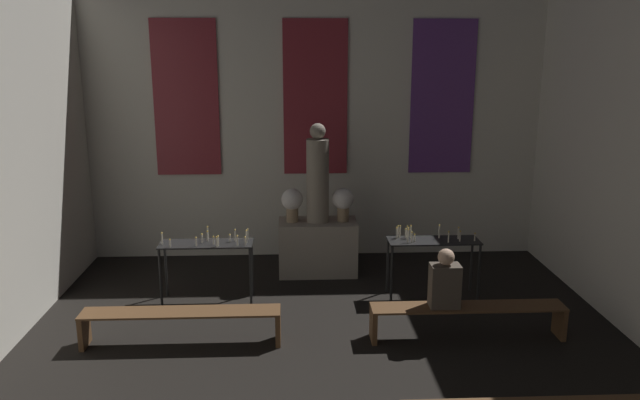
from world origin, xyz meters
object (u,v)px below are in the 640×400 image
candle_rack_right (433,247)px  pew_back_left (181,319)px  statue (318,177)px  flower_vase_left (292,202)px  person_seated (445,281)px  candle_rack_left (207,251)px  altar (318,247)px  pew_back_right (468,314)px  flower_vase_right (343,201)px

candle_rack_right → pew_back_left: candle_rack_right is taller
statue → flower_vase_left: 0.56m
statue → person_seated: bearing=-59.1°
pew_back_left → candle_rack_left: bearing=83.7°
altar → candle_rack_right: 1.94m
person_seated → pew_back_right: bearing=0.0°
flower_vase_left → flower_vase_right: same height
altar → statue: size_ratio=0.79×
statue → pew_back_left: size_ratio=0.65×
person_seated → statue: bearing=120.9°
statue → candle_rack_right: bearing=-33.4°
altar → pew_back_left: altar is taller
statue → candle_rack_left: size_ratio=1.19×
statue → pew_back_left: (-1.75, -2.41, -1.24)m
person_seated → altar: bearing=120.9°
flower_vase_right → candle_rack_left: size_ratio=0.41×
flower_vase_left → pew_back_left: bearing=-119.3°
flower_vase_left → altar: bearing=0.0°
altar → pew_back_left: size_ratio=0.51×
flower_vase_right → candle_rack_left: (-2.00, -1.06, -0.43)m
altar → candle_rack_right: bearing=-33.4°
candle_rack_right → flower_vase_right: bearing=138.7°
statue → person_seated: 2.93m
statue → pew_back_right: size_ratio=0.65×
candle_rack_right → pew_back_left: size_ratio=0.54×
altar → pew_back_right: bearing=-54.0°
altar → candle_rack_right: (1.60, -1.05, 0.31)m
altar → flower_vase_right: bearing=0.0°
pew_back_right → pew_back_left: bearing=180.0°
flower_vase_left → pew_back_left: size_ratio=0.22×
candle_rack_left → person_seated: size_ratio=1.76×
candle_rack_left → flower_vase_left: bearing=41.3°
flower_vase_left → candle_rack_left: bearing=-138.7°
flower_vase_left → candle_rack_right: size_ratio=0.41×
candle_rack_left → pew_back_right: bearing=-22.1°
altar → pew_back_left: 2.98m
pew_back_right → flower_vase_left: bearing=131.7°
flower_vase_right → altar: bearing=180.0°
pew_back_right → candle_rack_left: bearing=157.9°
altar → person_seated: (1.45, -2.41, 0.33)m
flower_vase_right → pew_back_right: 2.89m
pew_back_right → person_seated: person_seated is taller
statue → pew_back_right: 3.23m
candle_rack_left → pew_back_right: (3.35, -1.36, -0.41)m
altar → flower_vase_right: 0.85m
statue → altar: bearing=0.0°
flower_vase_right → candle_rack_right: flower_vase_right is taller
flower_vase_left → candle_rack_right: flower_vase_left is taller
altar → person_seated: size_ratio=1.66×
candle_rack_left → pew_back_left: size_ratio=0.54×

